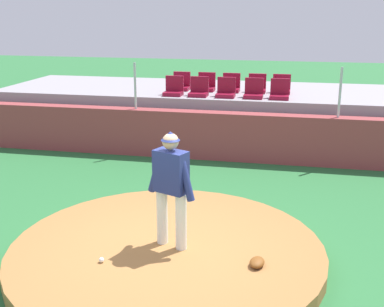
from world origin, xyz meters
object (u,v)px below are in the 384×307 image
stadium_chair_3 (254,92)px  stadium_chair_1 (199,90)px  stadium_chair_4 (280,93)px  stadium_chair_5 (181,84)px  stadium_chair_2 (226,91)px  pitcher (171,181)px  stadium_chair_9 (281,87)px  stadium_chair_0 (174,89)px  stadium_chair_7 (231,86)px  baseball (101,260)px  stadium_chair_8 (257,87)px  stadium_chair_6 (206,85)px  fielding_glove (257,262)px

stadium_chair_3 → stadium_chair_1: bearing=0.9°
stadium_chair_4 → stadium_chair_5: 2.91m
stadium_chair_2 → stadium_chair_4: (1.38, 0.01, 0.00)m
pitcher → stadium_chair_1: 6.22m
stadium_chair_9 → stadium_chair_0: bearing=18.3°
pitcher → stadium_chair_7: 7.06m
pitcher → stadium_chair_7: size_ratio=3.51×
pitcher → stadium_chair_3: 6.22m
stadium_chair_1 → stadium_chair_0: bearing=0.4°
stadium_chair_3 → stadium_chair_9: same height
stadium_chair_0 → stadium_chair_7: bearing=-147.7°
baseball → stadium_chair_3: stadium_chair_3 is taller
stadium_chair_1 → stadium_chair_7: 1.15m
stadium_chair_3 → stadium_chair_4: size_ratio=1.00×
stadium_chair_4 → stadium_chair_8: 1.09m
stadium_chair_4 → stadium_chair_7: (-1.36, 0.86, 0.00)m
stadium_chair_5 → stadium_chair_4: bearing=162.7°
stadium_chair_9 → stadium_chair_5: bearing=0.5°
pitcher → stadium_chair_4: pitcher is taller
stadium_chair_1 → stadium_chair_5: same height
stadium_chair_3 → stadium_chair_5: bearing=-22.4°
stadium_chair_6 → fielding_glove: bearing=105.5°
stadium_chair_7 → stadium_chair_0: bearing=32.3°
stadium_chair_0 → stadium_chair_7: (1.41, 0.89, 0.00)m
fielding_glove → stadium_chair_9: bearing=8.5°
stadium_chair_0 → stadium_chair_6: same height
baseball → stadium_chair_1: (0.04, 6.86, 1.31)m
stadium_chair_2 → stadium_chair_6: size_ratio=1.00×
stadium_chair_1 → stadium_chair_2: same height
pitcher → stadium_chair_3: pitcher is taller
pitcher → stadium_chair_7: pitcher is taller
baseball → fielding_glove: size_ratio=0.25×
stadium_chair_5 → stadium_chair_1: bearing=127.4°
stadium_chair_2 → stadium_chair_9: same height
baseball → stadium_chair_6: stadium_chair_6 is taller
stadium_chair_3 → stadium_chair_5: size_ratio=1.00×
stadium_chair_8 → stadium_chair_6: bearing=-0.2°
stadium_chair_9 → stadium_chair_3: bearing=53.1°
fielding_glove → stadium_chair_8: size_ratio=0.60×
baseball → stadium_chair_0: (-0.64, 6.86, 1.31)m
stadium_chair_4 → stadium_chair_5: same height
fielding_glove → stadium_chair_9: size_ratio=0.60×
baseball → stadium_chair_5: (-0.65, 7.76, 1.31)m
stadium_chair_6 → stadium_chair_8: (1.41, -0.00, 0.00)m
fielding_glove → stadium_chair_8: 7.56m
pitcher → stadium_chair_6: 7.11m
baseball → stadium_chair_1: stadium_chair_1 is taller
stadium_chair_6 → stadium_chair_4: bearing=157.0°
stadium_chair_2 → stadium_chair_9: 1.66m
stadium_chair_2 → stadium_chair_3: size_ratio=1.00×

